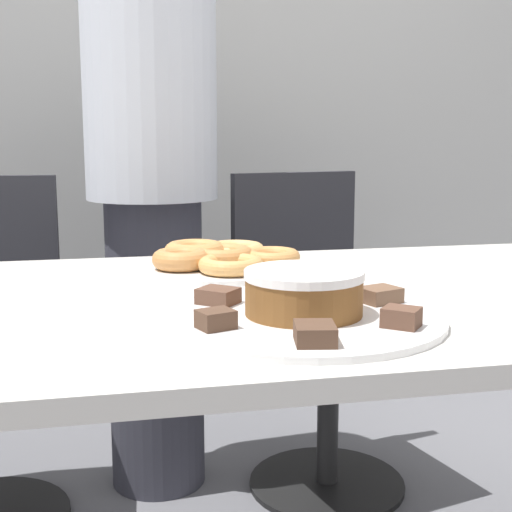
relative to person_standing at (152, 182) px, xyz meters
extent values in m
cube|color=beige|center=(0.18, 0.69, 0.44)|extent=(8.00, 0.05, 2.60)
cube|color=silver|center=(0.18, -0.83, -0.15)|extent=(1.80, 0.83, 0.03)
cylinder|color=#383842|center=(0.00, 0.00, -0.45)|extent=(0.26, 0.26, 0.82)
cylinder|color=silver|center=(0.00, 0.00, 0.28)|extent=(0.35, 0.35, 0.65)
cylinder|color=black|center=(0.46, -0.14, -0.85)|extent=(0.44, 0.44, 0.01)
cylinder|color=#262626|center=(0.46, -0.14, -0.64)|extent=(0.06, 0.06, 0.40)
cube|color=#2D2D33|center=(0.46, -0.14, -0.42)|extent=(0.53, 0.53, 0.04)
cube|color=#2D2D33|center=(0.42, 0.06, -0.19)|extent=(0.39, 0.12, 0.42)
cylinder|color=white|center=(0.14, -1.01, -0.13)|extent=(0.40, 0.40, 0.01)
cylinder|color=white|center=(0.09, -0.60, -0.13)|extent=(0.32, 0.32, 0.01)
cylinder|color=brown|center=(0.14, -1.01, -0.10)|extent=(0.16, 0.16, 0.05)
cylinder|color=white|center=(0.14, -1.01, -0.07)|extent=(0.17, 0.17, 0.01)
cube|color=brown|center=(0.27, -0.96, -0.11)|extent=(0.07, 0.06, 0.02)
cube|color=brown|center=(0.16, -0.87, -0.11)|extent=(0.06, 0.07, 0.02)
cube|color=brown|center=(0.03, -0.92, -0.11)|extent=(0.07, 0.07, 0.02)
cube|color=#513828|center=(0.00, -1.06, -0.11)|extent=(0.05, 0.05, 0.02)
cube|color=#513828|center=(0.11, -1.15, -0.11)|extent=(0.06, 0.06, 0.02)
cube|color=brown|center=(0.24, -1.10, -0.11)|extent=(0.06, 0.06, 0.03)
torus|color=#C68447|center=(0.09, -0.60, -0.11)|extent=(0.12, 0.12, 0.04)
torus|color=#C68447|center=(0.01, -0.63, -0.11)|extent=(0.11, 0.11, 0.04)
torus|color=tan|center=(0.09, -0.69, -0.11)|extent=(0.12, 0.12, 0.03)
torus|color=#D18E4C|center=(0.18, -0.62, -0.11)|extent=(0.11, 0.11, 0.03)
torus|color=#E5AD66|center=(0.13, -0.53, -0.11)|extent=(0.12, 0.12, 0.03)
torus|color=#D18E4C|center=(0.04, -0.55, -0.10)|extent=(0.12, 0.12, 0.04)
camera|label=1|loc=(-0.14, -1.94, 0.12)|focal=50.00mm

